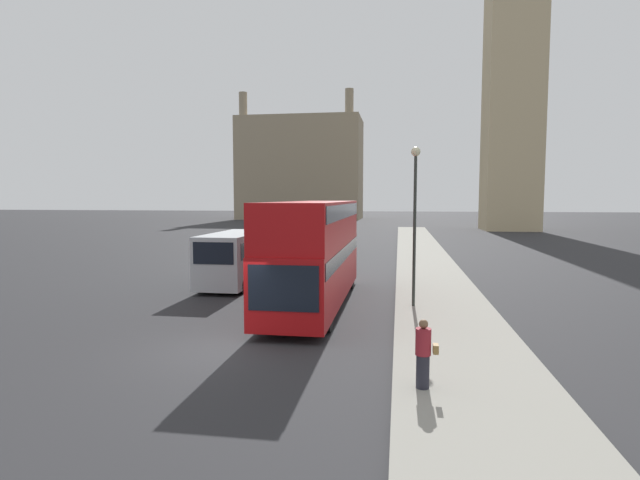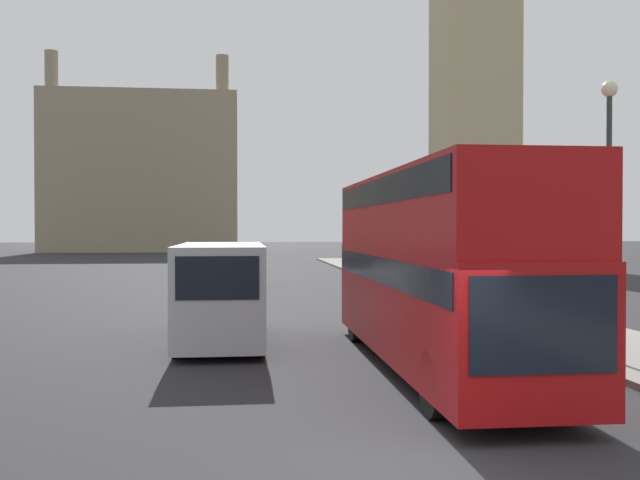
{
  "view_description": "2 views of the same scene",
  "coord_description": "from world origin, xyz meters",
  "px_view_note": "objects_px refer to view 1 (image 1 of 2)",
  "views": [
    {
      "loc": [
        5.1,
        -13.5,
        4.39
      ],
      "look_at": [
        2.02,
        5.97,
        2.72
      ],
      "focal_mm": 28.0,
      "sensor_mm": 36.0,
      "label": 1
    },
    {
      "loc": [
        -2.46,
        -8.8,
        3.08
      ],
      "look_at": [
        0.34,
        15.94,
        2.66
      ],
      "focal_mm": 40.0,
      "sensor_mm": 36.0,
      "label": 2
    }
  ],
  "objects_px": {
    "red_double_decker_bus": "(315,248)",
    "parked_sedan": "(308,241)",
    "white_van": "(235,258)",
    "pedestrian": "(424,354)",
    "street_lamp": "(415,203)"
  },
  "relations": [
    {
      "from": "red_double_decker_bus",
      "to": "parked_sedan",
      "type": "bearing_deg",
      "value": 101.15
    },
    {
      "from": "red_double_decker_bus",
      "to": "white_van",
      "type": "xyz_separation_m",
      "value": [
        -4.7,
        3.85,
        -0.96
      ]
    },
    {
      "from": "white_van",
      "to": "street_lamp",
      "type": "height_order",
      "value": "street_lamp"
    },
    {
      "from": "red_double_decker_bus",
      "to": "street_lamp",
      "type": "relative_size",
      "value": 1.82
    },
    {
      "from": "white_van",
      "to": "pedestrian",
      "type": "height_order",
      "value": "white_van"
    },
    {
      "from": "white_van",
      "to": "street_lamp",
      "type": "distance_m",
      "value": 9.91
    },
    {
      "from": "red_double_decker_bus",
      "to": "pedestrian",
      "type": "xyz_separation_m",
      "value": [
        3.93,
        -8.74,
        -1.45
      ]
    },
    {
      "from": "white_van",
      "to": "parked_sedan",
      "type": "relative_size",
      "value": 1.31
    },
    {
      "from": "white_van",
      "to": "street_lamp",
      "type": "xyz_separation_m",
      "value": [
        8.66,
        -3.94,
        2.76
      ]
    },
    {
      "from": "street_lamp",
      "to": "parked_sedan",
      "type": "xyz_separation_m",
      "value": [
        -8.32,
        22.23,
        -3.48
      ]
    },
    {
      "from": "red_double_decker_bus",
      "to": "white_van",
      "type": "distance_m",
      "value": 6.15
    },
    {
      "from": "pedestrian",
      "to": "white_van",
      "type": "bearing_deg",
      "value": 124.44
    },
    {
      "from": "white_van",
      "to": "pedestrian",
      "type": "relative_size",
      "value": 3.85
    },
    {
      "from": "red_double_decker_bus",
      "to": "parked_sedan",
      "type": "xyz_separation_m",
      "value": [
        -4.36,
        22.15,
        -1.68
      ]
    },
    {
      "from": "pedestrian",
      "to": "red_double_decker_bus",
      "type": "bearing_deg",
      "value": 114.2
    }
  ]
}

